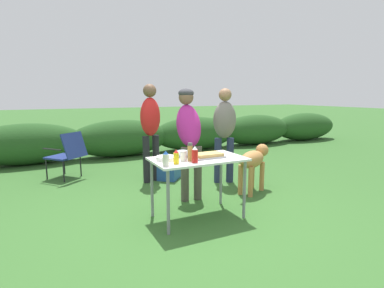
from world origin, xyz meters
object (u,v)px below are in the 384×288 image
standing_person_with_beanie (150,124)px  cooler_box (170,169)px  dog (254,161)px  mixing_bowl (182,153)px  standing_person_in_dark_puffer (225,127)px  spice_jar (190,152)px  food_tray (208,156)px  folding_table (198,164)px  standing_person_in_olive_jacket (189,131)px  ketchup_bottle (195,155)px  plate_stack (166,158)px  paper_cup_stack (183,156)px  camp_chair_green_behind_table (67,153)px  mustard_bottle (176,157)px  mayo_bottle (166,159)px

standing_person_with_beanie → cooler_box: (0.36, 0.04, -0.83)m
standing_person_with_beanie → dog: standing_person_with_beanie is taller
mixing_bowl → standing_person_in_dark_puffer: size_ratio=0.13×
spice_jar → cooler_box: spice_jar is taller
food_tray → dog: size_ratio=0.44×
folding_table → standing_person_in_olive_jacket: standing_person_in_olive_jacket is taller
standing_person_with_beanie → cooler_box: 0.90m
ketchup_bottle → cooler_box: ketchup_bottle is taller
mixing_bowl → ketchup_bottle: (-0.01, -0.35, 0.05)m
standing_person_in_olive_jacket → cooler_box: 1.35m
plate_stack → standing_person_with_beanie: bearing=77.8°
food_tray → paper_cup_stack: size_ratio=3.20×
plate_stack → paper_cup_stack: bearing=-35.6°
spice_jar → cooler_box: bearing=75.4°
ketchup_bottle → standing_person_in_olive_jacket: bearing=68.8°
paper_cup_stack → standing_person_in_olive_jacket: bearing=60.6°
standing_person_with_beanie → camp_chair_green_behind_table: (-1.27, 0.81, -0.53)m
spice_jar → camp_chair_green_behind_table: size_ratio=0.25×
ketchup_bottle → dog: size_ratio=0.22×
plate_stack → camp_chair_green_behind_table: camp_chair_green_behind_table is taller
plate_stack → mustard_bottle: 0.23m
mixing_bowl → standing_person_with_beanie: size_ratio=0.13×
standing_person_in_dark_puffer → dog: bearing=-56.7°
mustard_bottle → standing_person_in_olive_jacket: size_ratio=0.10×
folding_table → ketchup_bottle: (-0.14, -0.19, 0.17)m
folding_table → plate_stack: (-0.38, 0.06, 0.10)m
food_tray → standing_person_in_olive_jacket: standing_person_in_olive_jacket is taller
paper_cup_stack → mayo_bottle: (-0.27, -0.15, 0.02)m
folding_table → food_tray: 0.16m
plate_stack → dog: 1.68m
plate_stack → mustard_bottle: (0.03, -0.22, 0.05)m
mayo_bottle → standing_person_with_beanie: bearing=76.4°
paper_cup_stack → standing_person_with_beanie: size_ratio=0.07×
standing_person_in_olive_jacket → cooler_box: size_ratio=2.74×
plate_stack → mustard_bottle: mustard_bottle is taller
ketchup_bottle → dog: bearing=27.3°
plate_stack → spice_jar: (0.24, -0.15, 0.08)m
standing_person_in_dark_puffer → cooler_box: size_ratio=2.77×
mixing_bowl → cooler_box: size_ratio=0.37×
paper_cup_stack → standing_person_in_dark_puffer: (1.29, 1.19, 0.15)m
mustard_bottle → plate_stack: bearing=98.4°
standing_person_in_olive_jacket → cooler_box: (0.13, 1.07, -0.81)m
mixing_bowl → food_tray: bearing=-38.4°
mixing_bowl → standing_person_with_beanie: bearing=86.2°
mixing_bowl → camp_chair_green_behind_table: bearing=116.4°
mayo_bottle → cooler_box: (0.82, 1.97, -0.65)m
mixing_bowl → paper_cup_stack: paper_cup_stack is taller
cooler_box → mayo_bottle: bearing=18.2°
ketchup_bottle → mayo_bottle: ketchup_bottle is taller
mayo_bottle → standing_person_in_olive_jacket: size_ratio=0.10×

